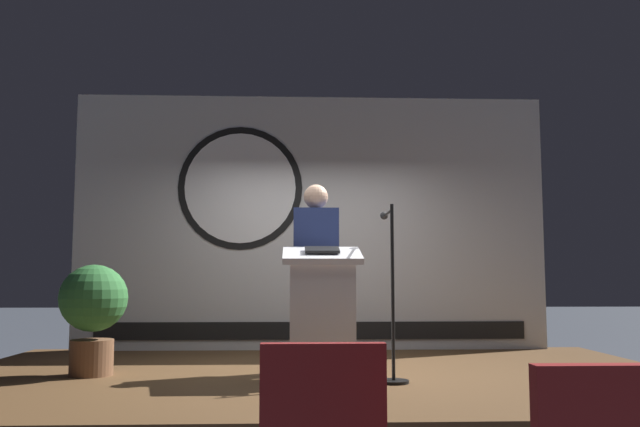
% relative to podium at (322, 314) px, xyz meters
% --- Properties ---
extents(ground_plane, '(40.00, 40.00, 0.00)m').
position_rel_podium_xyz_m(ground_plane, '(-0.02, 0.46, -0.83)').
color(ground_plane, '#383D47').
extents(stage_platform, '(6.40, 4.00, 0.30)m').
position_rel_podium_xyz_m(stage_platform, '(-0.02, 0.46, -0.68)').
color(stage_platform, brown).
rests_on(stage_platform, ground).
extents(banner_display, '(5.49, 0.12, 2.97)m').
position_rel_podium_xyz_m(banner_display, '(-0.05, 2.30, 0.96)').
color(banner_display, silver).
rests_on(banner_display, stage_platform).
extents(podium, '(0.64, 0.50, 1.09)m').
position_rel_podium_xyz_m(podium, '(0.00, 0.00, 0.00)').
color(podium, silver).
rests_on(podium, stage_platform).
extents(speaker_person, '(0.40, 0.26, 1.66)m').
position_rel_podium_xyz_m(speaker_person, '(-0.03, 0.48, 0.32)').
color(speaker_person, black).
rests_on(speaker_person, stage_platform).
extents(microphone_stand, '(0.24, 0.60, 1.41)m').
position_rel_podium_xyz_m(microphone_stand, '(0.56, -0.09, -0.03)').
color(microphone_stand, black).
rests_on(microphone_stand, stage_platform).
extents(potted_plant, '(0.57, 0.57, 0.94)m').
position_rel_podium_xyz_m(potted_plant, '(-1.94, 0.35, 0.04)').
color(potted_plant, brown).
rests_on(potted_plant, stage_platform).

